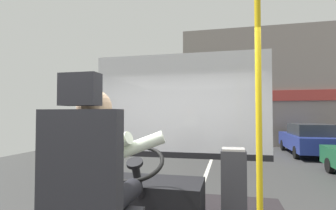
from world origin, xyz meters
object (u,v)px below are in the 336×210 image
(bus_driver, at_px, (98,169))
(parked_car_white, at_px, (283,132))
(driver_seat, at_px, (88,205))
(fare_box, at_px, (234,185))
(parked_car_blue, at_px, (310,139))
(steering_console, at_px, (149,198))
(handrail_pole, at_px, (259,121))

(bus_driver, bearing_deg, parked_car_white, 75.71)
(bus_driver, bearing_deg, driver_seat, -90.00)
(fare_box, bearing_deg, parked_car_blue, 70.80)
(driver_seat, bearing_deg, fare_box, 57.92)
(driver_seat, bearing_deg, parked_car_white, 75.80)
(steering_console, xyz_separation_m, fare_box, (0.85, 0.16, 0.15))
(driver_seat, xyz_separation_m, parked_car_white, (4.44, 17.57, -0.69))
(fare_box, distance_m, parked_car_white, 16.62)
(parked_car_white, bearing_deg, bus_driver, -104.29)
(parked_car_blue, bearing_deg, bus_driver, -111.01)
(driver_seat, distance_m, bus_driver, 0.22)
(bus_driver, height_order, parked_car_white, bus_driver)
(steering_console, height_order, parked_car_white, steering_console)
(handrail_pole, bearing_deg, parked_car_white, 78.59)
(steering_console, bearing_deg, driver_seat, -90.00)
(driver_seat, relative_size, steering_console, 1.19)
(fare_box, relative_size, parked_car_blue, 0.17)
(fare_box, xyz_separation_m, parked_car_white, (3.60, 16.22, -0.50))
(fare_box, bearing_deg, handrail_pole, -78.60)
(fare_box, relative_size, parked_car_white, 0.18)
(driver_seat, height_order, bus_driver, driver_seat)
(driver_seat, distance_m, parked_car_white, 18.14)
(fare_box, height_order, parked_car_blue, fare_box)
(handrail_pole, distance_m, fare_box, 1.06)
(bus_driver, xyz_separation_m, parked_car_blue, (4.48, 11.66, -0.80))
(fare_box, xyz_separation_m, parked_car_blue, (3.63, 10.42, -0.42))
(steering_console, bearing_deg, bus_driver, -90.00)
(steering_console, relative_size, parked_car_blue, 0.25)
(fare_box, bearing_deg, parked_car_white, 77.49)
(bus_driver, distance_m, steering_console, 1.20)
(fare_box, bearing_deg, steering_console, -169.38)
(driver_seat, bearing_deg, steering_console, 90.00)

